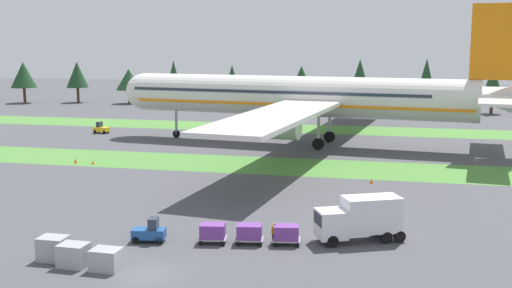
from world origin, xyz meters
TOP-DOWN VIEW (x-y plane):
  - ground_plane at (0.00, 0.00)m, footprint 400.00×400.00m
  - grass_strip_near at (0.00, 39.13)m, footprint 320.00×11.29m
  - grass_strip_far at (0.00, 73.72)m, footprint 320.00×11.29m
  - airliner at (3.61, 56.18)m, footprint 62.57×77.10m
  - baggage_tug at (-2.48, 6.75)m, footprint 2.77×1.69m
  - cargo_dolly_lead at (2.48, 7.54)m, footprint 2.41×1.83m
  - cargo_dolly_second at (5.34, 7.99)m, footprint 2.41×1.83m
  - cargo_dolly_third at (8.21, 8.45)m, footprint 2.41×1.83m
  - catering_truck at (13.79, 10.58)m, footprint 7.28×5.01m
  - pushback_tractor at (-33.08, 60.57)m, footprint 2.74×1.60m
  - ground_crew_marshaller at (7.27, 8.41)m, footprint 0.43×0.42m
  - uld_container_0 at (-7.75, 1.29)m, footprint 2.01×1.62m
  - uld_container_1 at (-3.07, 0.23)m, footprint 2.05×1.67m
  - uld_container_2 at (-5.66, 0.42)m, footprint 2.06×1.67m
  - taxiway_marker_0 at (-24.23, 35.19)m, footprint 0.44×0.44m
  - taxiway_marker_1 at (13.85, 31.62)m, footprint 0.44×0.44m
  - taxiway_marker_2 at (-21.70, 35.06)m, footprint 0.44×0.44m
  - distant_tree_line at (-3.29, 107.60)m, footprint 158.45×10.63m

SIDE VIEW (x-z plane):
  - ground_plane at x=0.00m, z-range 0.00..0.00m
  - grass_strip_near at x=0.00m, z-range 0.00..0.01m
  - grass_strip_far at x=0.00m, z-range 0.00..0.01m
  - taxiway_marker_2 at x=-21.70m, z-range 0.00..0.46m
  - taxiway_marker_1 at x=13.85m, z-range 0.00..0.54m
  - taxiway_marker_0 at x=-24.23m, z-range 0.00..0.66m
  - uld_container_1 at x=-3.07m, z-range 0.00..1.52m
  - baggage_tug at x=-2.48m, z-range -0.17..1.80m
  - pushback_tractor at x=-33.08m, z-range -0.17..1.80m
  - uld_container_2 at x=-5.66m, z-range 0.00..1.64m
  - uld_container_0 at x=-7.75m, z-range 0.00..1.74m
  - cargo_dolly_lead at x=2.48m, z-range 0.14..1.69m
  - cargo_dolly_second at x=5.34m, z-range 0.14..1.69m
  - cargo_dolly_third at x=8.21m, z-range 0.14..1.69m
  - ground_crew_marshaller at x=7.27m, z-range 0.08..1.82m
  - catering_truck at x=13.79m, z-range 0.16..3.74m
  - distant_tree_line at x=-3.29m, z-range 0.88..12.72m
  - airliner at x=3.61m, z-range -2.94..17.78m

